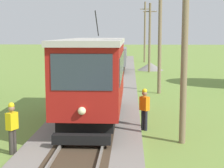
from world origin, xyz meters
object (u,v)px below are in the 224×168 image
(utility_pole_mid, at_px, (160,36))
(utility_pole_distant, at_px, (145,32))
(second_worker, at_px, (144,107))
(freight_car, at_px, (114,58))
(utility_pole_far, at_px, (150,37))
(red_tram, at_px, (94,75))
(utility_pole_near_tram, at_px, (185,48))
(track_worker, at_px, (12,126))
(gravel_pile, at_px, (150,66))

(utility_pole_mid, bearing_deg, utility_pole_distant, 90.00)
(utility_pole_mid, height_order, second_worker, utility_pole_mid)
(freight_car, xyz_separation_m, second_worker, (2.24, -21.61, -0.57))
(utility_pole_far, bearing_deg, utility_pole_mid, -90.00)
(second_worker, bearing_deg, utility_pole_distant, 42.14)
(utility_pole_far, bearing_deg, second_worker, -93.38)
(red_tram, relative_size, utility_pole_mid, 1.12)
(utility_pole_near_tram, distance_m, utility_pole_mid, 11.33)
(utility_pole_mid, height_order, utility_pole_far, utility_pole_mid)
(utility_pole_near_tram, bearing_deg, freight_car, 98.76)
(utility_pole_near_tram, bearing_deg, utility_pole_distant, 90.00)
(red_tram, distance_m, utility_pole_far, 22.17)
(freight_car, xyz_separation_m, utility_pole_far, (3.59, 1.30, 2.11))
(red_tram, height_order, freight_car, red_tram)
(utility_pole_mid, distance_m, second_worker, 10.14)
(freight_car, bearing_deg, red_tram, -89.99)
(track_worker, bearing_deg, utility_pole_mid, -92.04)
(utility_pole_far, bearing_deg, red_tram, -99.34)
(utility_pole_mid, distance_m, gravel_pile, 15.99)
(red_tram, height_order, utility_pole_distant, utility_pole_distant)
(red_tram, height_order, track_worker, red_tram)
(track_worker, bearing_deg, utility_pole_near_tram, -142.49)
(utility_pole_far, distance_m, utility_pole_distant, 13.25)
(freight_car, bearing_deg, utility_pole_mid, -73.32)
(freight_car, distance_m, gravel_pile, 5.40)
(freight_car, bearing_deg, second_worker, -84.08)
(freight_car, distance_m, utility_pole_far, 4.37)
(red_tram, relative_size, utility_pole_distant, 1.01)
(utility_pole_mid, xyz_separation_m, utility_pole_distant, (0.00, 26.53, 0.39))
(freight_car, distance_m, track_worker, 25.01)
(freight_car, xyz_separation_m, utility_pole_mid, (3.59, -11.99, 2.36))
(freight_car, relative_size, utility_pole_mid, 0.68)
(track_worker, bearing_deg, freight_car, -72.73)
(red_tram, bearing_deg, freight_car, 90.01)
(gravel_pile, bearing_deg, utility_pole_near_tram, -90.55)
(freight_car, xyz_separation_m, gravel_pile, (3.85, 3.61, -1.14))
(track_worker, distance_m, second_worker, 5.62)
(utility_pole_near_tram, relative_size, utility_pole_mid, 0.90)
(red_tram, relative_size, utility_pole_near_tram, 1.24)
(utility_pole_distant, xyz_separation_m, gravel_pile, (0.26, -10.93, -3.89))
(gravel_pile, relative_size, track_worker, 1.61)
(utility_pole_mid, relative_size, second_worker, 4.28)
(gravel_pile, distance_m, track_worker, 29.16)
(utility_pole_mid, bearing_deg, freight_car, 106.68)
(utility_pole_mid, height_order, gravel_pile, utility_pole_mid)
(red_tram, xyz_separation_m, freight_car, (-0.00, 20.53, -0.64))
(track_worker, bearing_deg, utility_pole_far, -80.13)
(freight_car, xyz_separation_m, utility_pole_distant, (3.59, 14.54, 2.75))
(freight_car, height_order, gravel_pile, freight_car)
(utility_pole_far, relative_size, utility_pole_distant, 0.85)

